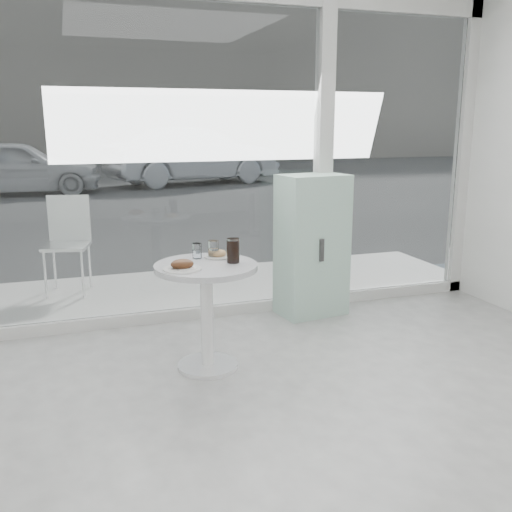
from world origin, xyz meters
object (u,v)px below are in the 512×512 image
object	(u,v)px
plate_fritter	(183,266)
water_tumbler_a	(197,252)
mint_cabinet	(312,246)
plate_donut	(218,255)
cola_glass	(233,251)
patio_chair	(68,238)
car_white	(16,167)
water_tumbler_b	(213,250)
car_silver	(193,156)
main_table	(206,294)

from	to	relation	value
plate_fritter	water_tumbler_a	xyz separation A→B (m)	(0.17, 0.29, 0.02)
mint_cabinet	plate_donut	distance (m)	1.30
plate_donut	cola_glass	world-z (taller)	cola_glass
water_tumbler_a	patio_chair	bearing A→B (deg)	113.57
plate_fritter	plate_donut	distance (m)	0.42
water_tumbler_a	car_white	bearing A→B (deg)	99.57
water_tumbler_b	mint_cabinet	bearing A→B (deg)	32.83
cola_glass	patio_chair	bearing A→B (deg)	116.11
cola_glass	plate_donut	bearing A→B (deg)	107.58
plate_fritter	water_tumbler_b	distance (m)	0.39
mint_cabinet	car_silver	world-z (taller)	car_silver
plate_fritter	patio_chair	bearing A→B (deg)	107.14
main_table	car_silver	xyz separation A→B (m)	(2.74, 12.57, 0.25)
car_white	water_tumbler_a	distance (m)	11.47
patio_chair	water_tumbler_a	size ratio (longest dim) A/B	8.72
main_table	car_white	world-z (taller)	car_white
main_table	plate_fritter	bearing A→B (deg)	-151.04
patio_chair	plate_fritter	bearing A→B (deg)	-58.97
patio_chair	plate_donut	world-z (taller)	patio_chair
plate_donut	water_tumbler_b	distance (m)	0.05
mint_cabinet	car_silver	distance (m)	11.79
plate_donut	mint_cabinet	bearing A→B (deg)	33.60
patio_chair	main_table	bearing A→B (deg)	-54.00
plate_fritter	water_tumbler_b	world-z (taller)	water_tumbler_b
main_table	patio_chair	xyz separation A→B (m)	(-0.89, 2.19, 0.05)
cola_glass	car_silver	bearing A→B (deg)	78.56
patio_chair	plate_fritter	distance (m)	2.41
main_table	car_silver	distance (m)	12.86
car_silver	car_white	bearing A→B (deg)	90.11
car_silver	plate_fritter	bearing A→B (deg)	154.19
car_white	water_tumbler_b	xyz separation A→B (m)	(2.02, -11.33, 0.15)
car_white	car_silver	distance (m)	4.79
plate_fritter	cola_glass	world-z (taller)	cola_glass
patio_chair	water_tumbler_b	distance (m)	2.27
mint_cabinet	water_tumbler_a	world-z (taller)	mint_cabinet
main_table	cola_glass	world-z (taller)	cola_glass
main_table	patio_chair	size ratio (longest dim) A/B	0.79
patio_chair	cola_glass	world-z (taller)	patio_chair
cola_glass	water_tumbler_a	bearing A→B (deg)	135.13
main_table	mint_cabinet	xyz separation A→B (m)	(1.21, 0.88, 0.09)
mint_cabinet	car_silver	bearing A→B (deg)	74.77
main_table	car_silver	size ratio (longest dim) A/B	0.16
patio_chair	water_tumbler_a	distance (m)	2.19
patio_chair	cola_glass	size ratio (longest dim) A/B	5.61
plate_fritter	car_silver	bearing A→B (deg)	77.00
car_silver	plate_fritter	distance (m)	13.00
mint_cabinet	cola_glass	world-z (taller)	mint_cabinet
plate_fritter	cola_glass	size ratio (longest dim) A/B	1.49
patio_chair	car_silver	size ratio (longest dim) A/B	0.20
water_tumbler_a	cola_glass	world-z (taller)	cola_glass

